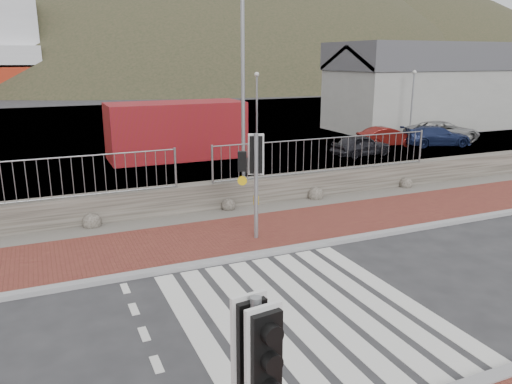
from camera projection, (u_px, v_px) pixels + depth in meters
name	position (u px, v px, depth m)	size (l,w,h in m)	color
ground	(304.00, 314.00, 9.67)	(220.00, 220.00, 0.00)	#28282B
sidewalk_far	(224.00, 238.00, 13.64)	(40.00, 3.00, 0.08)	brown
kerb_far	(245.00, 257.00, 12.31)	(40.00, 0.25, 0.12)	gray
zebra_crossing	(304.00, 313.00, 9.67)	(4.62, 5.60, 0.01)	silver
gravel_strip	(202.00, 217.00, 15.41)	(40.00, 1.50, 0.06)	#59544C
stone_wall	(194.00, 198.00, 16.00)	(40.00, 0.60, 0.90)	#423E36
railing	(194.00, 157.00, 15.52)	(18.07, 0.07, 1.22)	gray
quay	(107.00, 130.00, 34.34)	(120.00, 40.00, 0.50)	#4C4C4F
water	(70.00, 96.00, 65.28)	(220.00, 50.00, 0.05)	#3F4C54
harbor_building	(419.00, 86.00, 34.26)	(12.20, 6.20, 5.80)	#9E9E99
hills_backdrop	(110.00, 208.00, 96.00)	(254.00, 90.00, 100.00)	#292F1C
traffic_signal_near	(256.00, 367.00, 4.77)	(0.41, 0.27, 2.67)	gray
traffic_signal_far	(255.00, 164.00, 13.02)	(0.71, 0.46, 2.92)	gray
streetlight	(246.00, 77.00, 16.62)	(1.52, 0.66, 7.44)	gray
shipping_container	(176.00, 130.00, 24.45)	(6.55, 2.73, 2.73)	maroon
car_a	(361.00, 145.00, 25.12)	(1.29, 3.20, 1.09)	black
car_b	(387.00, 137.00, 27.83)	(1.15, 3.29, 1.08)	#540E0C
car_c	(437.00, 136.00, 28.00)	(1.56, 3.84, 1.11)	#162046
car_d	(443.00, 131.00, 29.40)	(2.02, 4.37, 1.22)	gray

